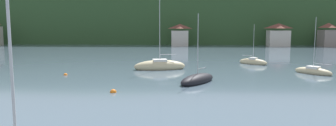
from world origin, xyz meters
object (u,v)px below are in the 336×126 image
at_px(sailboat_far_3, 160,66).
at_px(sailboat_far_4, 313,71).
at_px(mooring_buoy_near, 66,75).
at_px(shore_building_eastcentral, 328,35).
at_px(sailboat_far_0, 253,62).
at_px(mooring_buoy_mid, 113,92).
at_px(shore_building_central, 278,35).
at_px(sailboat_mid_6, 197,80).
at_px(shore_building_westcentral, 180,35).

bearing_deg(sailboat_far_3, sailboat_far_4, 157.90).
bearing_deg(mooring_buoy_near, shore_building_eastcentral, 45.32).
relative_size(sailboat_far_0, mooring_buoy_mid, 11.21).
xyz_separation_m(sailboat_far_0, sailboat_far_3, (-14.40, -6.81, 0.14)).
xyz_separation_m(sailboat_far_4, mooring_buoy_near, (-30.91, -2.76, -0.30)).
bearing_deg(shore_building_eastcentral, shore_building_central, -177.87).
xyz_separation_m(sailboat_far_3, sailboat_far_4, (19.72, -3.03, -0.15)).
distance_m(sailboat_far_0, sailboat_far_3, 15.93).
distance_m(sailboat_far_0, sailboat_far_4, 11.19).
bearing_deg(mooring_buoy_mid, sailboat_far_4, 28.23).
bearing_deg(shore_building_central, sailboat_far_3, -121.38).
height_order(sailboat_far_0, sailboat_mid_6, sailboat_mid_6).
bearing_deg(shore_building_central, shore_building_westcentral, -179.79).
xyz_separation_m(shore_building_central, sailboat_far_0, (-17.83, -46.05, -3.12)).
height_order(sailboat_far_0, mooring_buoy_near, sailboat_far_0).
bearing_deg(sailboat_far_0, mooring_buoy_near, -111.81).
relative_size(sailboat_far_0, sailboat_far_4, 0.90).
relative_size(shore_building_eastcentral, sailboat_far_0, 1.08).
distance_m(shore_building_central, sailboat_mid_6, 68.57).
distance_m(shore_building_westcentral, shore_building_central, 30.28).
relative_size(shore_building_westcentral, sailboat_far_4, 0.93).
bearing_deg(shore_building_westcentral, shore_building_central, 0.21).
height_order(shore_building_eastcentral, sailboat_far_3, sailboat_far_3).
distance_m(sailboat_far_4, mooring_buoy_near, 31.03).
height_order(shore_building_eastcentral, sailboat_far_0, shore_building_eastcentral).
relative_size(sailboat_far_0, sailboat_mid_6, 0.87).
bearing_deg(sailboat_far_4, mooring_buoy_near, 56.15).
distance_m(shore_building_central, sailboat_far_3, 61.98).
relative_size(shore_building_central, shore_building_eastcentral, 0.98).
xyz_separation_m(shore_building_westcentral, shore_building_central, (30.28, 0.11, 0.08)).
bearing_deg(sailboat_mid_6, shore_building_westcentral, -145.09).
bearing_deg(sailboat_far_3, sailboat_mid_6, 102.65).
relative_size(shore_building_eastcentral, mooring_buoy_mid, 12.12).
height_order(shore_building_central, shore_building_eastcentral, shore_building_eastcentral).
xyz_separation_m(shore_building_westcentral, mooring_buoy_mid, (-4.93, -67.96, -3.35)).
bearing_deg(shore_building_eastcentral, sailboat_far_3, -131.57).
xyz_separation_m(shore_building_central, mooring_buoy_mid, (-35.21, -68.07, -3.43)).
distance_m(sailboat_far_0, mooring_buoy_near, 28.53).
xyz_separation_m(sailboat_far_0, mooring_buoy_mid, (-17.38, -22.02, -0.31)).
height_order(sailboat_far_3, sailboat_mid_6, sailboat_far_3).
xyz_separation_m(shore_building_westcentral, sailboat_far_4, (17.77, -55.78, -3.05)).
bearing_deg(sailboat_far_0, sailboat_far_4, -19.64).
xyz_separation_m(sailboat_mid_6, mooring_buoy_near, (-16.03, 4.13, -0.30)).
bearing_deg(shore_building_central, mooring_buoy_mid, -117.35).
bearing_deg(sailboat_far_3, shore_building_central, -134.73).
distance_m(shore_building_westcentral, sailboat_far_0, 47.69).
bearing_deg(mooring_buoy_mid, sailboat_far_0, 51.72).
xyz_separation_m(sailboat_mid_6, mooring_buoy_mid, (-7.82, -5.29, -0.30)).
bearing_deg(shore_building_westcentral, sailboat_far_3, -92.12).
bearing_deg(shore_building_westcentral, mooring_buoy_mid, -94.15).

